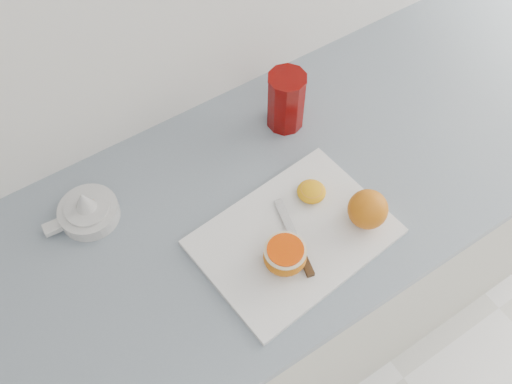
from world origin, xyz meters
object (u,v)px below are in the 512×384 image
cutting_board (294,237)px  half_orange (285,256)px  citrus_juicer (87,211)px  red_tumbler (286,102)px  counter (240,298)px

cutting_board → half_orange: 0.07m
citrus_juicer → red_tumbler: bearing=-1.2°
citrus_juicer → half_orange: bearing=-48.8°
citrus_juicer → cutting_board: bearing=-40.2°
cutting_board → red_tumbler: (0.16, 0.26, 0.06)m
counter → citrus_juicer: citrus_juicer is taller
half_orange → red_tumbler: 0.37m
cutting_board → citrus_juicer: citrus_juicer is taller
cutting_board → half_orange: (-0.05, -0.04, 0.03)m
cutting_board → red_tumbler: size_ratio=2.63×
counter → half_orange: size_ratio=29.50×
counter → red_tumbler: bearing=32.5°
red_tumbler → citrus_juicer: bearing=178.8°
red_tumbler → counter: bearing=-147.5°
counter → half_orange: 0.51m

